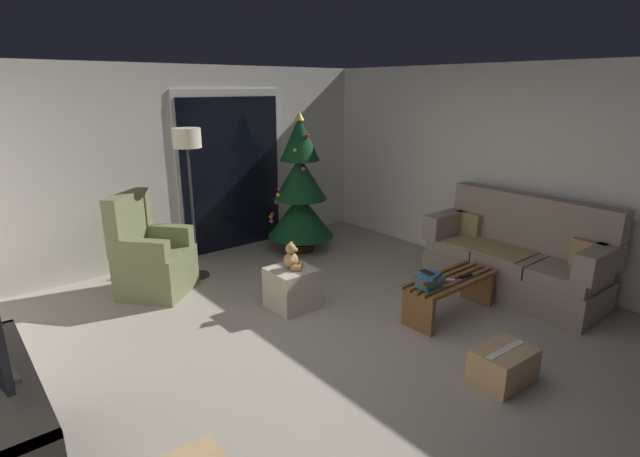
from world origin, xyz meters
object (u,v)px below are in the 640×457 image
object	(u,v)px
remote_white	(433,278)
armchair	(151,258)
remote_black	(465,276)
teddy_bear_honey	(292,258)
remote_silver	(447,280)
floor_lamp	(188,153)
coffee_table	(450,290)
couch	(516,258)
christmas_tree	(300,191)
ottoman	(291,288)
cell_phone	(427,272)
cardboard_box_taped_mid_floor	(503,365)
book_stack	(429,280)

from	to	relation	value
remote_white	armchair	xyz separation A→B (m)	(-1.92, 2.37, -0.01)
remote_black	teddy_bear_honey	world-z (taller)	teddy_bear_honey
remote_silver	floor_lamp	size ratio (longest dim) A/B	0.09
coffee_table	teddy_bear_honey	distance (m)	1.63
couch	christmas_tree	world-z (taller)	christmas_tree
couch	christmas_tree	xyz separation A→B (m)	(-1.00, 2.65, 0.45)
christmas_tree	ottoman	xyz separation A→B (m)	(-1.18, -1.39, -0.64)
remote_white	christmas_tree	size ratio (longest dim) A/B	0.08
cell_phone	teddy_bear_honey	world-z (taller)	teddy_bear_honey
couch	remote_white	bearing A→B (deg)	171.29
cell_phone	christmas_tree	bearing A→B (deg)	90.13
ottoman	remote_silver	bearing A→B (deg)	-49.07
couch	cardboard_box_taped_mid_floor	xyz separation A→B (m)	(-1.68, -0.86, -0.26)
book_stack	ottoman	xyz separation A→B (m)	(-0.75, 1.17, -0.26)
cell_phone	coffee_table	bearing A→B (deg)	7.90
remote_white	ottoman	xyz separation A→B (m)	(-0.95, 1.07, -0.20)
coffee_table	cell_phone	distance (m)	0.47
cell_phone	cardboard_box_taped_mid_floor	xyz separation A→B (m)	(-0.25, -0.98, -0.41)
christmas_tree	teddy_bear_honey	world-z (taller)	christmas_tree
remote_silver	cell_phone	size ratio (longest dim) A/B	1.08
book_stack	teddy_bear_honey	bearing A→B (deg)	122.76
teddy_bear_honey	floor_lamp	bearing A→B (deg)	105.44
remote_white	cardboard_box_taped_mid_floor	size ratio (longest dim) A/B	0.32
remote_silver	armchair	bearing A→B (deg)	-90.02
remote_black	remote_white	world-z (taller)	same
floor_lamp	teddy_bear_honey	bearing A→B (deg)	-74.56
cell_phone	armchair	distance (m)	2.99
christmas_tree	floor_lamp	world-z (taller)	christmas_tree
ottoman	teddy_bear_honey	bearing A→B (deg)	-45.69
christmas_tree	cardboard_box_taped_mid_floor	bearing A→B (deg)	-100.95
cell_phone	remote_silver	bearing A→B (deg)	2.29
couch	armchair	distance (m)	4.06
book_stack	teddy_bear_honey	xyz separation A→B (m)	(-0.75, 1.16, 0.07)
cardboard_box_taped_mid_floor	couch	bearing A→B (deg)	27.14
ottoman	cardboard_box_taped_mid_floor	world-z (taller)	ottoman
coffee_table	cardboard_box_taped_mid_floor	size ratio (longest dim) A/B	2.22
remote_white	armchair	size ratio (longest dim) A/B	0.14
couch	armchair	bearing A→B (deg)	140.89
book_stack	cell_phone	world-z (taller)	cell_phone
cell_phone	ottoman	distance (m)	1.41
remote_silver	remote_white	bearing A→B (deg)	-94.56
couch	cardboard_box_taped_mid_floor	distance (m)	1.90
book_stack	christmas_tree	bearing A→B (deg)	80.58
couch	ottoman	world-z (taller)	couch
armchair	ottoman	xyz separation A→B (m)	(0.97, -1.30, -0.19)
remote_black	floor_lamp	distance (m)	3.31
remote_black	remote_white	size ratio (longest dim) A/B	1.00
book_stack	remote_silver	bearing A→B (deg)	-2.38
remote_black	remote_white	bearing A→B (deg)	70.38
coffee_table	cardboard_box_taped_mid_floor	bearing A→B (deg)	-123.11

